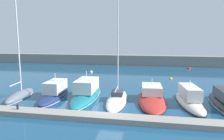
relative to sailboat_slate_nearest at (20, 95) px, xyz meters
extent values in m
plane|color=navy|center=(11.37, -2.94, -0.40)|extent=(120.00, 120.00, 0.00)
cube|color=gray|center=(11.37, -4.89, -0.16)|extent=(28.55, 1.52, 0.47)
cube|color=gray|center=(11.37, 32.98, 0.87)|extent=(108.00, 2.53, 2.53)
ellipsoid|color=slate|center=(0.00, -0.01, -0.17)|extent=(2.17, 6.24, 1.18)
ellipsoid|color=silver|center=(0.00, -0.01, -0.38)|extent=(2.20, 6.30, 0.12)
cylinder|color=silver|center=(-0.04, 0.37, 6.75)|extent=(0.16, 0.16, 12.64)
cylinder|color=silver|center=(0.09, -0.79, 1.46)|extent=(0.38, 2.56, 0.11)
ellipsoid|color=navy|center=(4.03, 0.55, -0.19)|extent=(2.62, 7.36, 0.87)
ellipsoid|color=silver|center=(4.03, 0.55, -0.38)|extent=(2.65, 7.43, 0.12)
cube|color=silver|center=(4.00, 1.09, 0.92)|extent=(1.95, 3.53, 1.34)
cube|color=black|center=(3.97, 1.68, 1.12)|extent=(1.64, 0.94, 0.75)
cylinder|color=silver|center=(4.00, 1.09, 2.05)|extent=(0.08, 0.08, 0.92)
ellipsoid|color=#19707F|center=(7.66, 1.65, -0.23)|extent=(2.98, 10.08, 1.13)
ellipsoid|color=silver|center=(7.66, 1.65, -0.38)|extent=(3.01, 10.18, 0.12)
cube|color=silver|center=(7.65, 1.80, 1.05)|extent=(2.29, 4.06, 1.43)
cube|color=black|center=(7.61, 3.15, 1.27)|extent=(1.97, 1.06, 0.80)
cylinder|color=silver|center=(7.65, 1.80, 2.27)|extent=(0.08, 0.08, 1.00)
ellipsoid|color=white|center=(11.51, 0.78, -0.27)|extent=(2.56, 8.58, 0.98)
ellipsoid|color=black|center=(11.51, 0.78, -0.38)|extent=(2.58, 8.66, 0.12)
cylinder|color=silver|center=(11.47, 1.57, 8.87)|extent=(0.12, 0.12, 17.29)
cylinder|color=silver|center=(11.54, 0.14, 1.14)|extent=(0.21, 2.62, 0.08)
cube|color=#333842|center=(11.49, 1.19, 0.48)|extent=(1.32, 2.02, 0.51)
ellipsoid|color=#B72D28|center=(15.36, 1.18, -0.21)|extent=(3.47, 9.34, 1.08)
cube|color=silver|center=(15.31, 2.16, 0.81)|extent=(2.35, 3.40, 0.96)
cube|color=black|center=(15.29, 2.53, 0.95)|extent=(2.00, 0.93, 0.54)
cylinder|color=silver|center=(15.31, 2.16, 1.68)|extent=(0.08, 0.08, 0.78)
ellipsoid|color=silver|center=(19.28, 1.05, -0.21)|extent=(3.09, 8.31, 1.09)
ellipsoid|color=black|center=(19.28, 1.05, -0.38)|extent=(3.12, 8.39, 0.12)
cube|color=silver|center=(19.27, 1.14, 0.96)|extent=(1.97, 4.02, 1.23)
cube|color=black|center=(19.13, 2.30, 1.14)|extent=(1.48, 1.12, 0.69)
cylinder|color=silver|center=(19.27, 1.14, 1.91)|extent=(0.08, 0.08, 0.67)
cube|color=black|center=(22.90, 2.20, 1.14)|extent=(1.82, 1.05, 0.57)
sphere|color=yellow|center=(18.60, 15.14, -0.40)|extent=(0.58, 0.58, 0.58)
sphere|color=red|center=(23.77, 28.17, -0.40)|extent=(0.82, 0.82, 0.82)
sphere|color=white|center=(3.08, 19.59, -0.40)|extent=(0.70, 0.70, 0.70)
cylinder|color=black|center=(3.03, -4.89, 0.29)|extent=(0.20, 0.20, 0.44)
camera|label=1|loc=(15.10, -21.84, 6.67)|focal=33.86mm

